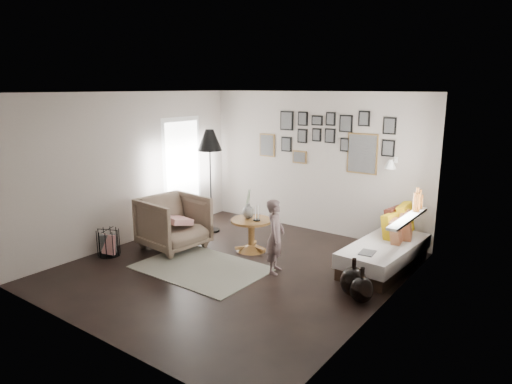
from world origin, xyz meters
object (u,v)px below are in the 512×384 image
Objects in this scene: magazine_basket at (108,243)px; demijohn_large at (353,281)px; daybed at (387,250)px; demijohn_small at (361,289)px; floor_lamp at (210,144)px; armchair at (174,223)px; vase at (248,210)px; child at (275,236)px; pedestal_table at (251,236)px.

demijohn_large is (3.83, 0.97, -0.01)m from magazine_basket.
daybed is 3.95× the size of demijohn_small.
floor_lamp is (-3.32, -0.23, 1.39)m from daybed.
armchair is 2.17× the size of magazine_basket.
vase reaches higher than daybed.
child is at bearing -24.21° from floor_lamp.
floor_lamp is at bearing 162.37° from pedestal_table.
child is at bearing 178.05° from demijohn_large.
demijohn_small is at bearing -17.38° from floor_lamp.
armchair is 3.23m from demijohn_large.
child reaches higher than demijohn_small.
demijohn_large is at bearing 144.37° from demijohn_small.
pedestal_table is 1.46× the size of demijohn_small.
armchair is 1.62m from floor_lamp.
vase reaches higher than magazine_basket.
vase is 1.08× the size of magazine_basket.
demijohn_large is at bearing -82.55° from armchair.
armchair reaches higher than magazine_basket.
demijohn_small is (0.17, -1.33, -0.10)m from daybed.
demijohn_small is (2.34, -0.72, -0.51)m from vase.
armchair is 1.90× the size of demijohn_large.
vase is (-0.08, 0.02, 0.44)m from pedestal_table.
vase is at bearing -50.59° from armchair.
daybed is at bearing 16.64° from pedestal_table.
demijohn_large is 1.10× the size of demijohn_small.
vase is 1.28m from armchair.
daybed is (2.17, 0.60, -0.41)m from vase.
demijohn_large is 1.31m from child.
vase reaches higher than armchair.
child is at bearing -80.23° from armchair.
daybed is 4.40m from magazine_basket.
armchair is 3.40m from demijohn_small.
demijohn_small is at bearing -79.28° from daybed.
daybed is 1.67× the size of child.
child is (-1.25, -1.16, 0.28)m from daybed.
child reaches higher than demijohn_large.
daybed is 1.21m from demijohn_large.
armchair is (-1.13, -0.68, 0.20)m from pedestal_table.
vase is 0.50× the size of armchair.
armchair is at bearing -154.64° from daybed.
floor_lamp reaches higher than pedestal_table.
floor_lamp is at bearing 75.51° from magazine_basket.
floor_lamp is 2.53m from child.
pedestal_table is at bearing -53.25° from armchair.
demijohn_small is (0.17, -0.12, -0.02)m from demijohn_large.
floor_lamp is at bearing 162.12° from vase.
magazine_basket is (-0.61, -0.87, -0.23)m from armchair.
floor_lamp is 3.95m from demijohn_small.
daybed is at bearing 3.98° from floor_lamp.
floor_lamp is (-1.24, 0.39, 1.41)m from pedestal_table.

